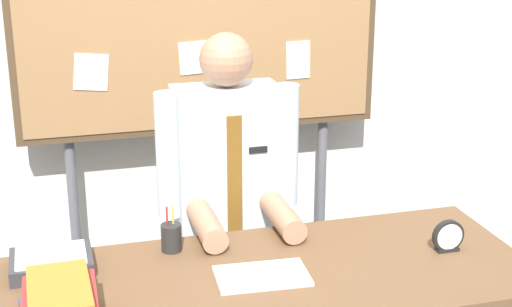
% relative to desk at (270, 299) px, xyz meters
% --- Properties ---
extents(back_wall, '(6.40, 0.08, 2.70)m').
position_rel_desk_xyz_m(back_wall, '(0.00, 1.24, 0.70)').
color(back_wall, silver).
rests_on(back_wall, ground_plane).
extents(desk, '(1.71, 0.71, 0.74)m').
position_rel_desk_xyz_m(desk, '(0.00, 0.00, 0.00)').
color(desk, brown).
rests_on(desk, ground_plane).
extents(person, '(0.55, 0.56, 1.43)m').
position_rel_desk_xyz_m(person, '(0.00, 0.57, 0.01)').
color(person, '#2D2D33').
rests_on(person, ground_plane).
extents(bulletin_board, '(1.56, 0.09, 2.03)m').
position_rel_desk_xyz_m(bulletin_board, '(-0.00, 1.04, 0.80)').
color(bulletin_board, '#4C3823').
rests_on(bulletin_board, ground_plane).
extents(book_stack, '(0.23, 0.31, 0.13)m').
position_rel_desk_xyz_m(book_stack, '(-0.66, -0.15, 0.16)').
color(book_stack, '#2D4C99').
rests_on(book_stack, desk).
extents(open_notebook, '(0.31, 0.20, 0.01)m').
position_rel_desk_xyz_m(open_notebook, '(-0.03, -0.02, 0.10)').
color(open_notebook, silver).
rests_on(open_notebook, desk).
extents(desk_clock, '(0.11, 0.04, 0.11)m').
position_rel_desk_xyz_m(desk_clock, '(0.63, -0.00, 0.14)').
color(desk_clock, black).
rests_on(desk_clock, desk).
extents(pen_holder, '(0.07, 0.07, 0.16)m').
position_rel_desk_xyz_m(pen_holder, '(-0.28, 0.25, 0.14)').
color(pen_holder, '#262626').
rests_on(pen_holder, desk).
extents(paper_tray, '(0.26, 0.20, 0.06)m').
position_rel_desk_xyz_m(paper_tray, '(-0.68, 0.21, 0.12)').
color(paper_tray, '#333338').
rests_on(paper_tray, desk).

